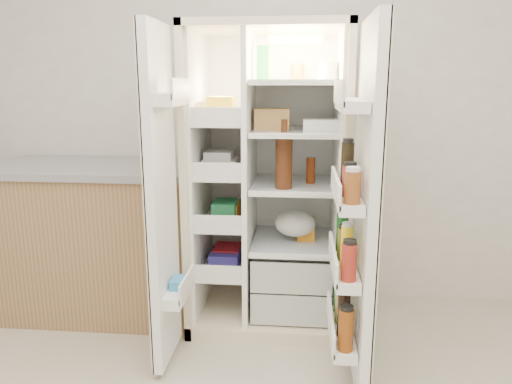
{
  "coord_description": "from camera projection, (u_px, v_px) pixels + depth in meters",
  "views": [
    {
      "loc": [
        0.16,
        -1.27,
        1.48
      ],
      "look_at": [
        -0.07,
        1.25,
        0.91
      ],
      "focal_mm": 34.0,
      "sensor_mm": 36.0,
      "label": 1
    }
  ],
  "objects": [
    {
      "name": "wall_back",
      "position": [
        277.0,
        102.0,
        3.22
      ],
      "size": [
        4.0,
        0.02,
        2.7
      ],
      "primitive_type": "cube",
      "color": "silver",
      "rests_on": "floor"
    },
    {
      "name": "freezer_door",
      "position": [
        162.0,
        202.0,
        2.44
      ],
      "size": [
        0.15,
        0.4,
        1.72
      ],
      "color": "white",
      "rests_on": "floor"
    },
    {
      "name": "fridge_door",
      "position": [
        361.0,
        216.0,
        2.27
      ],
      "size": [
        0.17,
        0.58,
        1.72
      ],
      "color": "white",
      "rests_on": "floor"
    },
    {
      "name": "refrigerator",
      "position": [
        271.0,
        203.0,
        3.02
      ],
      "size": [
        0.94,
        0.7,
        1.8
      ],
      "color": "beige",
      "rests_on": "floor"
    },
    {
      "name": "kitchen_counter",
      "position": [
        100.0,
        238.0,
        3.15
      ],
      "size": [
        1.34,
        0.71,
        0.97
      ],
      "color": "#97774B",
      "rests_on": "floor"
    }
  ]
}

